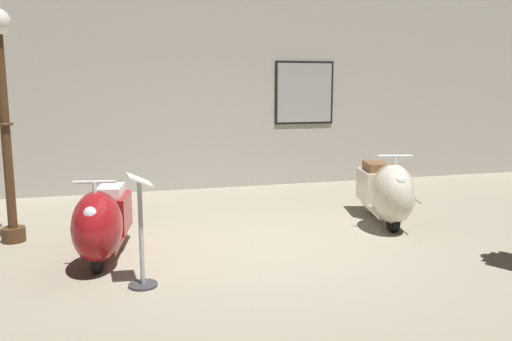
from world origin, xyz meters
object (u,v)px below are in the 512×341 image
at_px(info_stanchion, 141,240).
at_px(scooter_1, 387,192).
at_px(scooter_0, 102,223).
at_px(lamppost, 4,109).

bearing_deg(info_stanchion, scooter_1, 21.77).
relative_size(scooter_1, info_stanchion, 1.58).
bearing_deg(scooter_0, lamppost, -124.80).
bearing_deg(lamppost, scooter_0, -44.79).
height_order(scooter_0, info_stanchion, info_stanchion).
distance_m(scooter_0, scooter_1, 3.78).
distance_m(lamppost, info_stanchion, 2.67).
relative_size(scooter_0, info_stanchion, 1.48).
height_order(lamppost, info_stanchion, lamppost).
distance_m(scooter_1, lamppost, 5.00).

